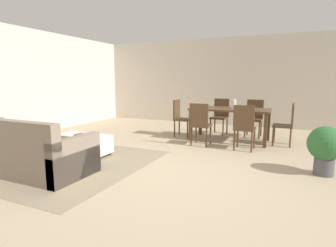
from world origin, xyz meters
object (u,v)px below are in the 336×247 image
dining_chair_far_left (220,114)px  dining_chair_head_east (287,122)px  dining_chair_far_right (254,116)px  dining_table (230,112)px  dining_chair_near_left (200,122)px  vase_centerpiece (234,104)px  ottoman_table (83,143)px  potted_plant (326,147)px  dining_chair_near_right (244,125)px  couch (24,153)px  dining_chair_head_west (180,116)px  book_on_ottoman (83,135)px

dining_chair_far_left → dining_chair_head_east: 1.80m
dining_chair_far_right → dining_table: bearing=-120.5°
dining_chair_near_left → vase_centerpiece: size_ratio=4.43×
dining_chair_near_left → dining_chair_far_left: 1.54m
ottoman_table → potted_plant: 4.08m
dining_table → dining_chair_near_right: dining_chair_near_right is taller
dining_chair_near_right → dining_chair_head_east: bearing=46.5°
dining_table → dining_chair_head_east: bearing=0.6°
couch → dining_chair_head_west: (1.17, 3.52, 0.23)m
ottoman_table → dining_chair_near_right: bearing=30.7°
ottoman_table → book_on_ottoman: 0.21m
dining_chair_far_left → vase_centerpiece: bearing=-57.4°
vase_centerpiece → book_on_ottoman: vase_centerpiece is taller
dining_chair_near_right → book_on_ottoman: size_ratio=3.54×
dining_chair_far_left → vase_centerpiece: (0.49, -0.77, 0.34)m
dining_chair_near_left → book_on_ottoman: (-1.70, -1.69, -0.11)m
dining_chair_head_east → dining_chair_head_west: 2.47m
dining_table → dining_chair_head_west: (-1.24, 0.01, -0.15)m
dining_chair_far_left → dining_chair_head_west: 1.12m
dining_chair_head_east → dining_chair_near_right: bearing=-133.5°
dining_chair_far_left → couch: bearing=-115.1°
dining_table → dining_chair_head_east: size_ratio=1.92×
potted_plant → dining_table: bearing=135.6°
couch → dining_chair_near_left: bearing=54.4°
ottoman_table → dining_table: (2.24, 2.39, 0.44)m
dining_chair_near_left → dining_chair_near_right: (0.93, -0.02, 0.00)m
dining_table → dining_chair_far_right: dining_chair_far_right is taller
couch → potted_plant: 4.56m
dining_chair_near_left → potted_plant: 2.46m
book_on_ottoman → dining_chair_near_left: bearing=44.8°
dining_chair_head_east → book_on_ottoman: 4.20m
dining_chair_far_left → dining_chair_head_west: same height
vase_centerpiece → potted_plant: size_ratio=0.28×
dining_chair_near_right → dining_chair_far_right: bearing=90.4°
dining_chair_near_right → book_on_ottoman: 3.11m
dining_table → potted_plant: 2.51m
dining_chair_far_left → vase_centerpiece: 0.98m
dining_chair_near_left → dining_chair_head_east: size_ratio=1.00×
dining_chair_near_left → book_on_ottoman: bearing=-135.2°
vase_centerpiece → potted_plant: bearing=-45.6°
dining_chair_far_left → dining_chair_head_east: bearing=-24.7°
ottoman_table → dining_chair_head_east: (3.46, 2.40, 0.30)m
dining_table → dining_chair_near_right: bearing=-59.9°
dining_chair_near_right → potted_plant: dining_chair_near_right is taller
dining_chair_head_east → vase_centerpiece: (-1.15, -0.02, 0.34)m
dining_chair_far_left → book_on_ottoman: size_ratio=3.54×
dining_chair_head_east → book_on_ottoman: bearing=-143.8°
couch → dining_chair_head_west: 3.71m
ottoman_table → dining_chair_head_west: 2.62m
dining_chair_near_left → dining_chair_far_left: bearing=88.1°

